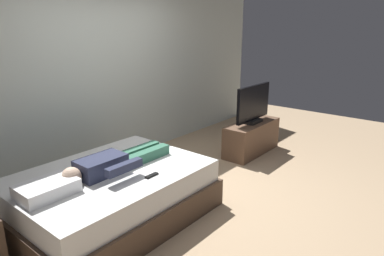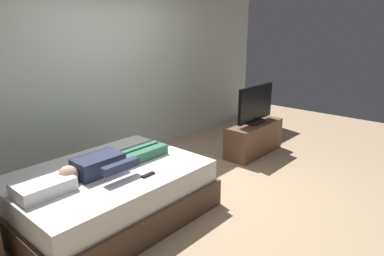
# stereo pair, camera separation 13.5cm
# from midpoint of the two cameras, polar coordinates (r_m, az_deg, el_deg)

# --- Properties ---
(ground_plane) EXTENTS (10.00, 10.00, 0.00)m
(ground_plane) POSITION_cam_midpoint_polar(r_m,az_deg,el_deg) (4.16, 1.83, -11.40)
(ground_plane) COLOR tan
(back_wall) EXTENTS (6.40, 0.10, 2.80)m
(back_wall) POSITION_cam_midpoint_polar(r_m,az_deg,el_deg) (5.23, -10.22, 10.34)
(back_wall) COLOR silver
(back_wall) RESTS_ON ground
(bed) EXTENTS (1.98, 1.45, 0.54)m
(bed) POSITION_cam_midpoint_polar(r_m,az_deg,el_deg) (3.74, -12.62, -10.70)
(bed) COLOR brown
(bed) RESTS_ON ground
(pillow) EXTENTS (0.48, 0.34, 0.12)m
(pillow) POSITION_cam_midpoint_polar(r_m,az_deg,el_deg) (3.30, -22.49, -9.03)
(pillow) COLOR white
(pillow) RESTS_ON bed
(person) EXTENTS (1.26, 0.46, 0.18)m
(person) POSITION_cam_midpoint_polar(r_m,az_deg,el_deg) (3.59, -12.43, -5.58)
(person) COLOR #2D334C
(person) RESTS_ON bed
(remote) EXTENTS (0.15, 0.04, 0.02)m
(remote) POSITION_cam_midpoint_polar(r_m,az_deg,el_deg) (3.42, -6.21, -7.79)
(remote) COLOR black
(remote) RESTS_ON bed
(tv_stand) EXTENTS (1.10, 0.40, 0.50)m
(tv_stand) POSITION_cam_midpoint_polar(r_m,az_deg,el_deg) (5.49, 10.96, -1.70)
(tv_stand) COLOR brown
(tv_stand) RESTS_ON ground
(tv) EXTENTS (0.88, 0.20, 0.59)m
(tv) POSITION_cam_midpoint_polar(r_m,az_deg,el_deg) (5.35, 11.27, 3.74)
(tv) COLOR black
(tv) RESTS_ON tv_stand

